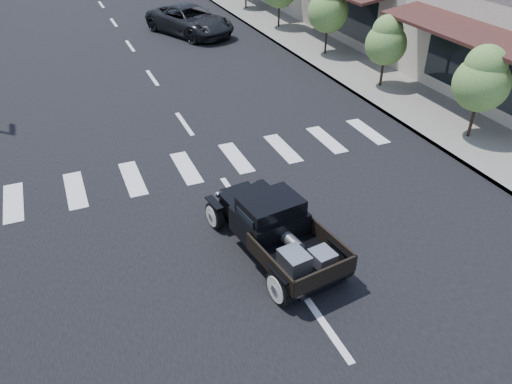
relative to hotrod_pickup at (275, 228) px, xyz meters
name	(u,v)px	position (x,y,z in m)	size (l,w,h in m)	color
ground	(264,238)	(-0.02, 0.56, -0.71)	(120.00, 120.00, 0.00)	black
road	(138,58)	(-0.02, 15.56, -0.70)	(14.00, 80.00, 0.02)	black
road_markings	(164,95)	(-0.02, 10.56, -0.71)	(12.00, 60.00, 0.06)	silver
sidewalk_right	(298,37)	(8.48, 15.56, -0.63)	(3.00, 80.00, 0.15)	gray
small_tree_a	(478,94)	(8.28, 2.77, 0.89)	(1.74, 1.74, 2.90)	#59833C
small_tree_b	(385,53)	(8.28, 7.77, 0.79)	(1.61, 1.61, 2.68)	#59833C
small_tree_c	(327,20)	(8.28, 12.32, 0.99)	(1.86, 1.86, 3.10)	#59833C
hotrod_pickup	(275,228)	(0.00, 0.00, 0.00)	(1.90, 4.07, 1.41)	black
second_car	(190,21)	(3.44, 18.44, 0.04)	(2.46, 5.33, 1.48)	black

